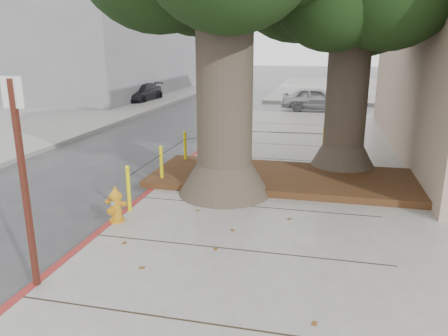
% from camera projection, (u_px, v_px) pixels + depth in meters
% --- Properties ---
extents(ground, '(140.00, 140.00, 0.00)m').
position_uv_depth(ground, '(205.00, 254.00, 7.24)').
color(ground, '#28282B').
rests_on(ground, ground).
extents(sidewalk_far, '(16.00, 20.00, 0.15)m').
position_uv_depth(sidewalk_far, '(382.00, 89.00, 34.03)').
color(sidewalk_far, slate).
rests_on(sidewalk_far, ground).
extents(curb_red, '(0.14, 26.00, 0.16)m').
position_uv_depth(curb_red, '(150.00, 193.00, 10.00)').
color(curb_red, maroon).
rests_on(curb_red, ground).
extents(planter_bed, '(6.40, 2.60, 0.16)m').
position_uv_depth(planter_bed, '(283.00, 178.00, 10.64)').
color(planter_bed, black).
rests_on(planter_bed, sidewalk_main).
extents(building_far_grey, '(12.00, 16.00, 12.00)m').
position_uv_depth(building_far_grey, '(78.00, 5.00, 29.52)').
color(building_far_grey, slate).
rests_on(building_far_grey, ground).
extents(building_far_white, '(12.00, 18.00, 15.00)m').
position_uv_depth(building_far_white, '(168.00, 9.00, 51.11)').
color(building_far_white, silver).
rests_on(building_far_white, ground).
extents(bollard_ring, '(3.79, 5.39, 0.95)m').
position_uv_depth(bollard_ring, '(218.00, 152.00, 11.35)').
color(bollard_ring, '#CDC10B').
rests_on(bollard_ring, sidewalk_main).
extents(fire_hydrant, '(0.36, 0.34, 0.69)m').
position_uv_depth(fire_hydrant, '(116.00, 205.00, 8.13)').
color(fire_hydrant, '#C78114').
rests_on(fire_hydrant, sidewalk_main).
extents(signpost, '(0.28, 0.07, 2.84)m').
position_uv_depth(signpost, '(23.00, 173.00, 5.62)').
color(signpost, '#471911').
rests_on(signpost, sidewalk_main).
extents(car_silver, '(3.63, 1.48, 1.23)m').
position_uv_depth(car_silver, '(316.00, 99.00, 23.05)').
color(car_silver, '#ACACB1').
rests_on(car_silver, ground).
extents(car_dark, '(1.77, 3.91, 1.11)m').
position_uv_depth(car_dark, '(141.00, 93.00, 26.44)').
color(car_dark, black).
rests_on(car_dark, ground).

